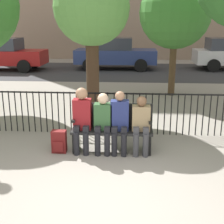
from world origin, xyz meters
name	(u,v)px	position (x,y,z in m)	size (l,w,h in m)	color
ground_plane	(103,206)	(0.00, 0.00, 0.00)	(80.00, 80.00, 0.00)	gray
park_bench	(112,126)	(0.00, 1.98, 0.49)	(1.56, 0.45, 0.92)	black
seated_person_0	(82,117)	(-0.57, 1.86, 0.71)	(0.34, 0.39, 1.27)	black
seated_person_1	(103,120)	(-0.17, 1.86, 0.65)	(0.34, 0.39, 1.17)	black
seated_person_2	(120,120)	(0.15, 1.86, 0.67)	(0.34, 0.39, 1.21)	black
seated_person_3	(141,122)	(0.55, 1.85, 0.63)	(0.34, 0.39, 1.12)	#3D3D42
backpack	(59,142)	(-1.02, 1.79, 0.22)	(0.28, 0.21, 0.44)	maroon
fence_railing	(114,110)	(-0.02, 2.91, 0.56)	(9.01, 0.03, 0.95)	black
tree_2	(175,13)	(1.71, 6.84, 2.70)	(2.31, 2.31, 3.87)	#4C3823
tree_3	(92,10)	(-0.64, 4.13, 2.71)	(1.86, 1.86, 3.70)	#422D1E
street_surface	(125,71)	(0.00, 12.00, 0.00)	(24.00, 6.00, 0.01)	#333335
parked_car_0	(2,54)	(-6.30, 11.99, 0.84)	(4.20, 1.94, 1.62)	maroon
parked_car_1	(114,53)	(-0.61, 12.71, 0.84)	(4.20, 1.94, 1.62)	navy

